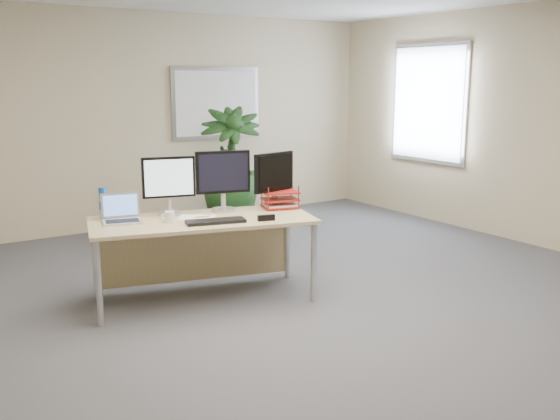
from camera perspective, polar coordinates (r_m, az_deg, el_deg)
floor at (r=4.88m, az=3.73°, el=-10.62°), size 8.00×8.00×0.00m
back_wall at (r=8.08m, az=-13.57°, el=7.90°), size 7.00×0.04×2.70m
whiteboard at (r=8.52m, az=-5.84°, el=9.70°), size 1.30×0.04×0.95m
window at (r=8.55m, az=13.39°, el=9.45°), size 0.04×1.30×1.55m
desk at (r=5.42m, az=-7.28°, el=-2.10°), size 1.99×1.23×0.71m
floor_plant at (r=7.88m, az=-4.59°, el=3.71°), size 1.11×1.11×1.50m
monitor_left at (r=5.44m, az=-10.13°, el=2.55°), size 0.45×0.21×0.50m
monitor_right at (r=5.52m, az=-5.23°, el=3.04°), size 0.48×0.22×0.54m
monitor_dark at (r=5.64m, az=-0.54°, el=3.09°), size 0.45×0.21×0.50m
laptop at (r=5.31m, az=-14.29°, el=-0.39°), size 0.37×0.35×0.22m
keyboard at (r=5.12m, az=-5.91°, el=-1.03°), size 0.51×0.28×0.03m
coffee_mug at (r=5.19m, az=-10.08°, el=-0.62°), size 0.12×0.08×0.09m
spiral_notebook at (r=5.29m, az=-7.58°, el=-0.74°), size 0.37×0.35×0.01m
orange_pen at (r=5.28m, az=-7.12°, el=-0.62°), size 0.15×0.02×0.01m
yellow_highlighter at (r=5.28m, az=-4.98°, el=-0.68°), size 0.12×0.06×0.02m
water_bottle at (r=5.44m, az=-15.85°, el=0.56°), size 0.07×0.07×0.27m
letter_tray at (r=5.67m, az=0.00°, el=0.86°), size 0.36×0.31×0.15m
stapler at (r=5.17m, az=-1.28°, el=-0.72°), size 0.15×0.07×0.05m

